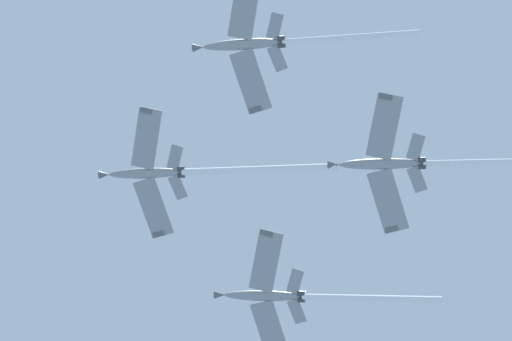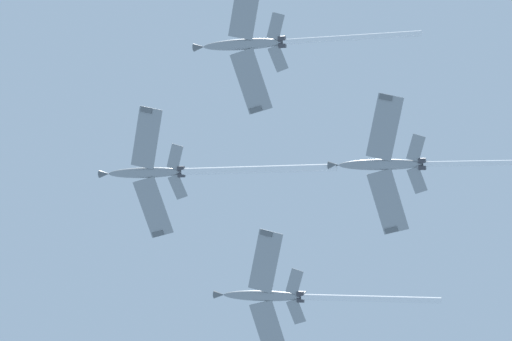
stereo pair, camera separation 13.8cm
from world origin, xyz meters
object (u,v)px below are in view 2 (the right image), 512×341
object	(u,v)px
jet_lead	(185,172)
jet_slot	(401,164)
jet_right_wing	(291,296)
jet_left_wing	(265,43)

from	to	relation	value
jet_lead	jet_slot	size ratio (longest dim) A/B	1.14
jet_slot	jet_right_wing	bearing A→B (deg)	-128.62
jet_left_wing	jet_slot	xyz separation A→B (m)	(-20.77, 14.17, -4.87)
jet_lead	jet_left_wing	bearing A→B (deg)	46.33
jet_right_wing	jet_slot	bearing A→B (deg)	51.38
jet_left_wing	jet_right_wing	size ratio (longest dim) A/B	0.98
jet_right_wing	jet_slot	world-z (taller)	jet_right_wing
jet_lead	jet_slot	bearing A→B (deg)	99.70
jet_right_wing	jet_slot	distance (m)	25.65
jet_lead	jet_right_wing	bearing A→B (deg)	152.97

